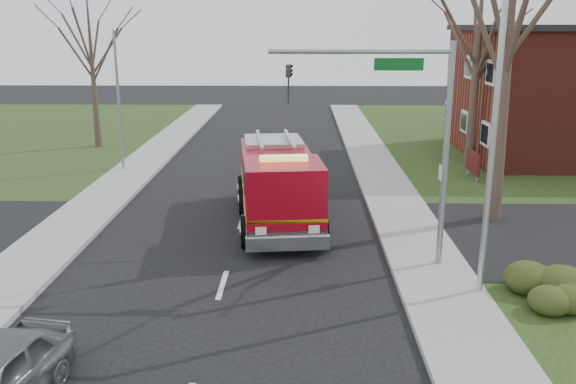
{
  "coord_description": "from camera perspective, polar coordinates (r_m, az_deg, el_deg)",
  "views": [
    {
      "loc": [
        2.21,
        -16.13,
        7.22
      ],
      "look_at": [
        1.83,
        2.89,
        2.0
      ],
      "focal_mm": 38.0,
      "sensor_mm": 36.0,
      "label": 1
    }
  ],
  "objects": [
    {
      "name": "ground",
      "position": [
        17.81,
        -6.16,
        -8.67
      ],
      "size": [
        120.0,
        120.0,
        0.0
      ],
      "primitive_type": "plane",
      "color": "black",
      "rests_on": "ground"
    },
    {
      "name": "sidewalk_right",
      "position": [
        18.08,
        13.94,
        -8.41
      ],
      "size": [
        2.4,
        80.0,
        0.15
      ],
      "primitive_type": "cube",
      "color": "gray",
      "rests_on": "ground"
    },
    {
      "name": "sidewalk_left",
      "position": [
        19.54,
        -24.68,
        -7.58
      ],
      "size": [
        2.4,
        80.0,
        0.15
      ],
      "primitive_type": "cube",
      "color": "gray",
      "rests_on": "ground"
    },
    {
      "name": "health_center_sign",
      "position": [
        30.47,
        16.92,
        2.66
      ],
      "size": [
        0.12,
        2.0,
        1.4
      ],
      "color": "#4F1214",
      "rests_on": "ground"
    },
    {
      "name": "hedge_corner",
      "position": [
        17.86,
        23.62,
        -7.84
      ],
      "size": [
        2.8,
        2.0,
        0.9
      ],
      "primitive_type": "ellipsoid",
      "color": "#2F3D16",
      "rests_on": "lawn_right"
    },
    {
      "name": "bare_tree_near",
      "position": [
        23.3,
        20.08,
        14.93
      ],
      "size": [
        6.0,
        6.0,
        12.0
      ],
      "color": "#3D2E24",
      "rests_on": "ground"
    },
    {
      "name": "bare_tree_far",
      "position": [
        32.35,
        17.39,
        13.37
      ],
      "size": [
        5.25,
        5.25,
        10.5
      ],
      "color": "#3D2E24",
      "rests_on": "ground"
    },
    {
      "name": "bare_tree_left",
      "position": [
        38.17,
        -17.93,
        12.13
      ],
      "size": [
        4.5,
        4.5,
        9.0
      ],
      "color": "#3D2E24",
      "rests_on": "ground"
    },
    {
      "name": "traffic_signal_mast",
      "position": [
        18.06,
        10.78,
        7.08
      ],
      "size": [
        5.29,
        0.18,
        6.8
      ],
      "color": "gray",
      "rests_on": "ground"
    },
    {
      "name": "streetlight_pole",
      "position": [
        16.6,
        18.48,
        5.31
      ],
      "size": [
        1.48,
        0.16,
        8.4
      ],
      "color": "#B7BABF",
      "rests_on": "ground"
    },
    {
      "name": "utility_pole_far",
      "position": [
        31.67,
        -15.55,
        8.04
      ],
      "size": [
        0.14,
        0.14,
        7.0
      ],
      "primitive_type": "cylinder",
      "color": "gray",
      "rests_on": "ground"
    },
    {
      "name": "fire_engine",
      "position": [
        22.69,
        -0.93,
        0.49
      ],
      "size": [
        3.66,
        7.96,
        3.11
      ],
      "rotation": [
        0.0,
        0.0,
        0.11
      ],
      "color": "#9B0716",
      "rests_on": "ground"
    }
  ]
}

